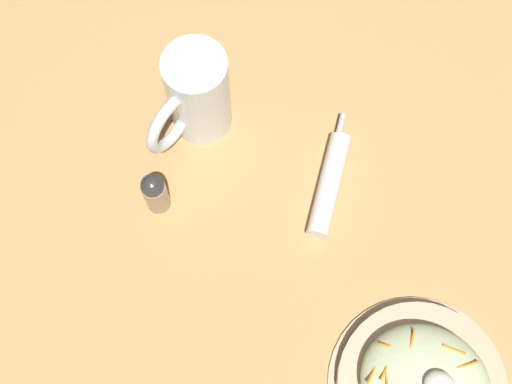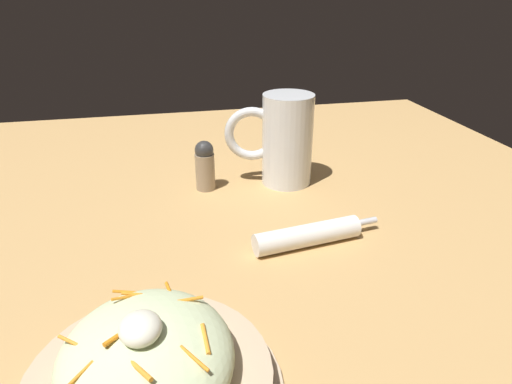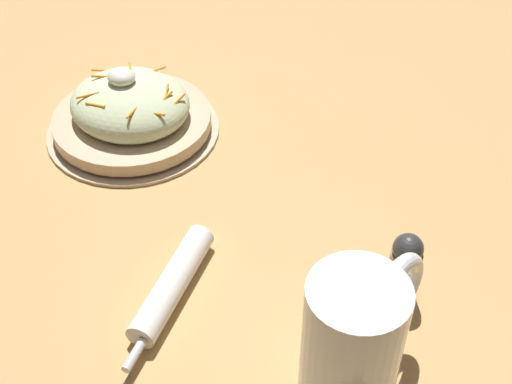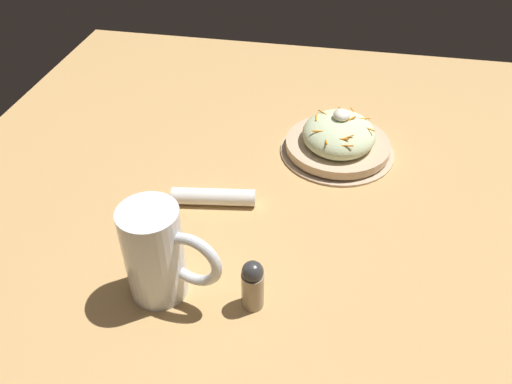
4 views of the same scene
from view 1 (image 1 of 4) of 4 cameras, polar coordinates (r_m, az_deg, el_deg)
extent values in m
plane|color=tan|center=(0.95, 2.42, -8.15)|extent=(1.43, 1.43, 0.00)
ellipsoid|color=beige|center=(0.91, 13.76, -15.11)|extent=(0.16, 0.15, 0.07)
cylinder|color=orange|center=(0.90, 16.01, -12.21)|extent=(0.03, 0.01, 0.01)
cylinder|color=orange|center=(0.87, 10.67, -14.77)|extent=(0.01, 0.03, 0.01)
cylinder|color=orange|center=(0.90, 17.00, -13.41)|extent=(0.03, 0.02, 0.01)
cylinder|color=orange|center=(0.88, 10.68, -12.28)|extent=(0.02, 0.01, 0.00)
cylinder|color=orange|center=(0.88, 9.55, -14.42)|extent=(0.01, 0.03, 0.01)
cylinder|color=orange|center=(0.89, 12.71, -11.81)|extent=(0.01, 0.03, 0.00)
cylinder|color=orange|center=(0.87, 10.48, -14.41)|extent=(0.01, 0.02, 0.01)
cylinder|color=white|center=(0.96, -4.75, 8.10)|extent=(0.09, 0.09, 0.16)
cylinder|color=#B76B14|center=(0.98, -4.64, 7.48)|extent=(0.08, 0.08, 0.11)
cylinder|color=white|center=(0.93, -4.94, 9.24)|extent=(0.08, 0.08, 0.01)
torus|color=white|center=(0.93, -7.05, 5.65)|extent=(0.04, 0.10, 0.09)
cylinder|color=white|center=(0.98, 5.80, 0.69)|extent=(0.05, 0.15, 0.03)
cylinder|color=silver|center=(1.02, 6.99, 5.49)|extent=(0.01, 0.04, 0.01)
cylinder|color=gray|center=(0.96, -8.20, -0.28)|extent=(0.03, 0.03, 0.06)
sphere|color=#333333|center=(0.92, -8.53, 0.53)|extent=(0.03, 0.03, 0.03)
camera|label=2|loc=(0.77, 41.17, -16.67)|focal=31.20mm
camera|label=3|loc=(0.88, -3.16, 47.95)|focal=49.86mm
camera|label=4|loc=(0.81, -55.17, 20.96)|focal=36.45mm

